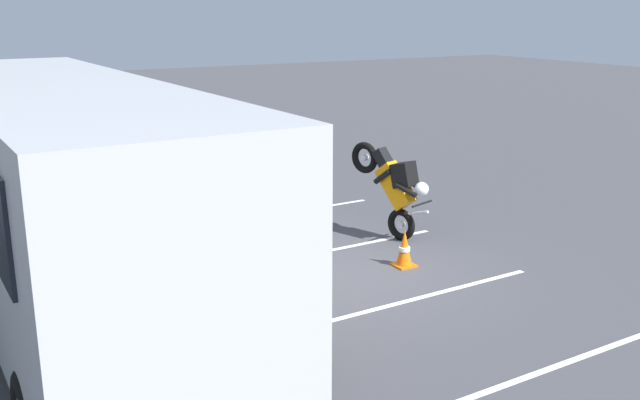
# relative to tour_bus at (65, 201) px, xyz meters

# --- Properties ---
(ground_plane) EXTENTS (80.00, 80.00, 0.00)m
(ground_plane) POSITION_rel_tour_bus_xyz_m (-0.53, -4.12, -1.64)
(ground_plane) COLOR #424247
(tour_bus) EXTENTS (9.73, 2.78, 3.25)m
(tour_bus) POSITION_rel_tour_bus_xyz_m (0.00, 0.00, 0.00)
(tour_bus) COLOR #B7BABF
(tour_bus) RESTS_ON ground_plane
(spectator_far_left) EXTENTS (0.58, 0.35, 1.73)m
(spectator_far_left) POSITION_rel_tour_bus_xyz_m (-1.06, -2.57, -0.61)
(spectator_far_left) COLOR #473823
(spectator_far_left) RESTS_ON ground_plane
(spectator_left) EXTENTS (0.58, 0.35, 1.77)m
(spectator_left) POSITION_rel_tour_bus_xyz_m (-0.17, -2.81, -0.59)
(spectator_left) COLOR black
(spectator_left) RESTS_ON ground_plane
(spectator_centre) EXTENTS (0.58, 0.34, 1.77)m
(spectator_centre) POSITION_rel_tour_bus_xyz_m (0.65, -2.67, -0.59)
(spectator_centre) COLOR black
(spectator_centre) RESTS_ON ground_plane
(parked_motorcycle_silver) EXTENTS (2.05, 0.58, 0.99)m
(parked_motorcycle_silver) POSITION_rel_tour_bus_xyz_m (-2.77, -1.81, -1.16)
(parked_motorcycle_silver) COLOR black
(parked_motorcycle_silver) RESTS_ON ground_plane
(stunt_motorcycle) EXTENTS (1.86, 0.86, 1.86)m
(stunt_motorcycle) POSITION_rel_tour_bus_xyz_m (0.56, -5.91, -0.60)
(stunt_motorcycle) COLOR black
(stunt_motorcycle) RESTS_ON ground_plane
(traffic_cone) EXTENTS (0.34, 0.34, 0.63)m
(traffic_cone) POSITION_rel_tour_bus_xyz_m (-0.78, -5.18, -1.34)
(traffic_cone) COLOR orange
(traffic_cone) RESTS_ON ground_plane
(bay_line_a) EXTENTS (0.22, 4.02, 0.01)m
(bay_line_a) POSITION_rel_tour_bus_xyz_m (-4.55, -4.63, -1.64)
(bay_line_a) COLOR white
(bay_line_a) RESTS_ON ground_plane
(bay_line_b) EXTENTS (0.22, 4.18, 0.01)m
(bay_line_b) POSITION_rel_tour_bus_xyz_m (-2.02, -4.63, -1.64)
(bay_line_b) COLOR white
(bay_line_b) RESTS_ON ground_plane
(bay_line_c) EXTENTS (0.22, 4.20, 0.01)m
(bay_line_c) POSITION_rel_tour_bus_xyz_m (0.52, -4.63, -1.64)
(bay_line_c) COLOR white
(bay_line_c) RESTS_ON ground_plane
(bay_line_d) EXTENTS (0.23, 4.61, 0.01)m
(bay_line_d) POSITION_rel_tour_bus_xyz_m (3.05, -4.63, -1.64)
(bay_line_d) COLOR white
(bay_line_d) RESTS_ON ground_plane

